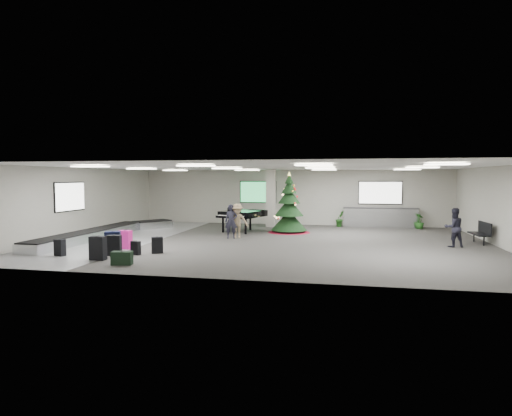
% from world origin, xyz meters
% --- Properties ---
extents(ground, '(18.00, 18.00, 0.00)m').
position_xyz_m(ground, '(0.00, 0.00, 0.00)').
color(ground, '#353330').
rests_on(ground, ground).
extents(room_envelope, '(18.02, 14.02, 3.21)m').
position_xyz_m(room_envelope, '(-0.38, 0.67, 2.33)').
color(room_envelope, '#A6A498').
rests_on(room_envelope, ground).
extents(baggage_carousel, '(2.28, 9.71, 0.43)m').
position_xyz_m(baggage_carousel, '(-7.84, -0.08, 0.21)').
color(baggage_carousel, silver).
rests_on(baggage_carousel, ground).
extents(service_counter, '(4.05, 0.65, 1.08)m').
position_xyz_m(service_counter, '(5.00, 6.65, 0.55)').
color(service_counter, silver).
rests_on(service_counter, ground).
extents(suitcase_0, '(0.51, 0.29, 0.81)m').
position_xyz_m(suitcase_0, '(-5.04, -5.20, 0.40)').
color(suitcase_0, black).
rests_on(suitcase_0, ground).
extents(suitcase_1, '(0.51, 0.32, 0.75)m').
position_xyz_m(suitcase_1, '(-4.90, -4.40, 0.36)').
color(suitcase_1, black).
rests_on(suitcase_1, ground).
extents(pink_suitcase, '(0.51, 0.35, 0.74)m').
position_xyz_m(pink_suitcase, '(-5.22, -3.00, 0.36)').
color(pink_suitcase, '#D91C87').
rests_on(pink_suitcase, ground).
extents(suitcase_3, '(0.45, 0.39, 0.61)m').
position_xyz_m(suitcase_3, '(-3.65, -3.62, 0.30)').
color(suitcase_3, black).
rests_on(suitcase_3, ground).
extents(navy_suitcase, '(0.60, 0.47, 0.83)m').
position_xyz_m(navy_suitcase, '(-5.14, -4.08, 0.41)').
color(navy_suitcase, black).
rests_on(navy_suitcase, ground).
extents(suitcase_5, '(0.44, 0.32, 0.60)m').
position_xyz_m(suitcase_5, '(-6.74, -4.82, 0.29)').
color(suitcase_5, black).
rests_on(suitcase_5, ground).
extents(green_duffel, '(0.68, 0.43, 0.44)m').
position_xyz_m(green_duffel, '(-3.87, -5.75, 0.21)').
color(green_duffel, black).
rests_on(green_duffel, ground).
extents(suitcase_7, '(0.37, 0.26, 0.50)m').
position_xyz_m(suitcase_7, '(-4.27, -4.05, 0.24)').
color(suitcase_7, black).
rests_on(suitcase_7, ground).
extents(suitcase_8, '(0.44, 0.26, 0.65)m').
position_xyz_m(suitcase_8, '(-5.56, -2.58, 0.32)').
color(suitcase_8, black).
rests_on(suitcase_8, ground).
extents(christmas_tree, '(2.13, 2.13, 3.04)m').
position_xyz_m(christmas_tree, '(0.31, 3.28, 1.04)').
color(christmas_tree, maroon).
rests_on(christmas_tree, ground).
extents(grand_piano, '(2.28, 2.61, 1.26)m').
position_xyz_m(grand_piano, '(-2.08, 3.07, 0.90)').
color(grand_piano, black).
rests_on(grand_piano, ground).
extents(bench, '(0.55, 1.45, 0.91)m').
position_xyz_m(bench, '(8.60, 1.15, 0.51)').
color(bench, black).
rests_on(bench, ground).
extents(traveler_a, '(0.64, 0.50, 1.54)m').
position_xyz_m(traveler_a, '(-1.99, 0.62, 0.77)').
color(traveler_a, black).
rests_on(traveler_a, ground).
extents(traveler_b, '(1.11, 0.79, 1.56)m').
position_xyz_m(traveler_b, '(-1.74, 0.79, 0.78)').
color(traveler_b, '#957D5C').
rests_on(traveler_b, ground).
extents(traveler_bench, '(0.87, 0.74, 1.55)m').
position_xyz_m(traveler_bench, '(7.24, -0.01, 0.77)').
color(traveler_bench, black).
rests_on(traveler_bench, ground).
extents(potted_plant_left, '(0.64, 0.62, 0.91)m').
position_xyz_m(potted_plant_left, '(2.80, 6.38, 0.45)').
color(potted_plant_left, '#184215').
rests_on(potted_plant_left, ground).
extents(potted_plant_right, '(0.65, 0.65, 0.83)m').
position_xyz_m(potted_plant_right, '(6.99, 6.11, 0.41)').
color(potted_plant_right, '#184215').
rests_on(potted_plant_right, ground).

